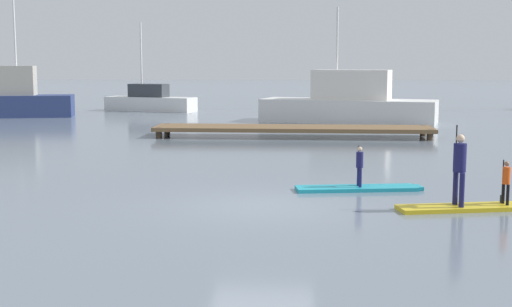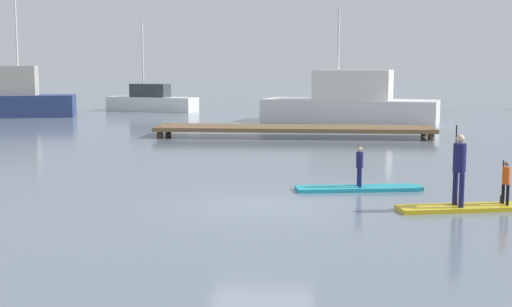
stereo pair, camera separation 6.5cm
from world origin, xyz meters
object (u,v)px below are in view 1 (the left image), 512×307
at_px(paddleboard_near, 359,188).
at_px(paddler_adult, 459,165).
at_px(paddler_child_front, 506,180).
at_px(fishing_boat_green_midground, 150,101).
at_px(motor_boat_small_navy, 7,98).
at_px(fishing_boat_white_large, 349,104).
at_px(paddler_child_solo, 359,164).
at_px(paddleboard_far, 471,207).

bearing_deg(paddleboard_near, paddler_adult, -48.21).
bearing_deg(paddler_child_front, fishing_boat_green_midground, 116.33).
relative_size(paddleboard_near, paddler_child_front, 3.34).
xyz_separation_m(paddler_adult, motor_boat_small_navy, (-22.40, 26.13, 0.11)).
distance_m(paddleboard_near, fishing_boat_green_midground, 32.19).
distance_m(paddleboard_near, fishing_boat_white_large, 21.46).
distance_m(paddler_child_solo, paddler_adult, 3.21).
relative_size(paddler_child_front, fishing_boat_green_midground, 0.15).
bearing_deg(motor_boat_small_navy, paddler_child_front, -47.70).
xyz_separation_m(fishing_boat_white_large, fishing_boat_green_midground, (-13.46, 8.26, -0.36)).
xyz_separation_m(paddler_child_front, motor_boat_small_navy, (-23.54, 25.87, 0.50)).
relative_size(paddleboard_near, paddleboard_far, 0.98).
bearing_deg(paddleboard_far, paddler_child_solo, 136.34).
height_order(paddler_child_solo, paddleboard_far, paddler_child_solo).
relative_size(paddler_child_front, motor_boat_small_navy, 0.12).
bearing_deg(paddleboard_far, paddleboard_near, 136.56).
bearing_deg(paddler_child_front, paddler_child_solo, 146.79).
bearing_deg(paddleboard_far, paddler_adult, -168.93).
bearing_deg(paddler_child_solo, fishing_boat_green_midground, 112.82).
bearing_deg(fishing_boat_white_large, motor_boat_small_navy, 173.70).
relative_size(fishing_boat_white_large, fishing_boat_green_midground, 1.53).
height_order(paddleboard_near, paddler_child_solo, paddler_child_solo).
bearing_deg(fishing_boat_white_large, paddler_child_solo, -92.61).
height_order(fishing_boat_white_large, motor_boat_small_navy, motor_boat_small_navy).
bearing_deg(fishing_boat_green_midground, paddler_child_front, -63.67).
xyz_separation_m(paddler_child_front, fishing_boat_green_midground, (-15.73, 31.79, 0.04)).
bearing_deg(paddleboard_far, motor_boat_small_navy, 131.08).
bearing_deg(paddleboard_near, paddleboard_far, -43.44).
xyz_separation_m(paddleboard_near, motor_boat_small_navy, (-20.28, 23.76, 1.12)).
bearing_deg(motor_boat_small_navy, paddleboard_far, -48.92).
distance_m(paddleboard_near, paddler_adult, 3.34).
bearing_deg(paddleboard_near, paddler_child_front, -33.01).
bearing_deg(paddler_child_front, paddler_adult, -167.47).
relative_size(paddleboard_near, fishing_boat_green_midground, 0.52).
relative_size(paddler_adult, fishing_boat_green_midground, 0.28).
distance_m(paddler_child_solo, fishing_boat_white_large, 21.42).
bearing_deg(paddler_child_solo, paddleboard_far, -43.66).
bearing_deg(paddleboard_far, fishing_boat_white_large, 93.51).
distance_m(paddleboard_far, paddler_child_front, 1.05).
height_order(paddleboard_far, fishing_boat_green_midground, fishing_boat_green_midground).
distance_m(paddleboard_far, fishing_boat_white_large, 23.79).
bearing_deg(paddler_child_solo, motor_boat_small_navy, 130.51).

